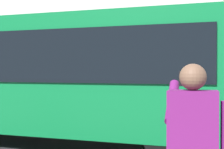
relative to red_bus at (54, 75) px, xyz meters
name	(u,v)px	position (x,y,z in m)	size (l,w,h in m)	color
ground_plane	(176,148)	(-3.00, -0.30, -1.68)	(60.00, 60.00, 0.00)	#2B2B2D
red_bus	(54,75)	(0.00, 0.00, 0.00)	(9.05, 2.54, 3.08)	#0F7238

